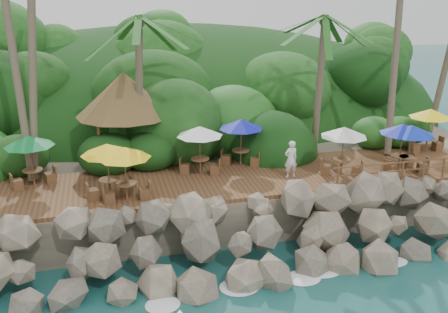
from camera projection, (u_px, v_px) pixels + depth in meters
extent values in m
plane|color=#19514F|center=(261.00, 289.00, 19.46)|extent=(140.00, 140.00, 0.00)
cube|color=gray|center=(188.00, 143.00, 33.81)|extent=(32.00, 25.20, 2.10)
ellipsoid|color=#143811|center=(172.00, 128.00, 41.04)|extent=(44.80, 28.00, 15.40)
cube|color=brown|center=(224.00, 180.00, 24.25)|extent=(26.00, 5.00, 0.20)
ellipsoid|color=white|center=(101.00, 307.00, 18.36)|extent=(1.20, 0.80, 0.06)
ellipsoid|color=white|center=(183.00, 295.00, 19.04)|extent=(1.20, 0.80, 0.06)
ellipsoid|color=white|center=(259.00, 285.00, 19.72)|extent=(1.20, 0.80, 0.06)
ellipsoid|color=white|center=(330.00, 274.00, 20.40)|extent=(1.20, 0.80, 0.06)
ellipsoid|color=white|center=(397.00, 265.00, 21.08)|extent=(1.20, 0.80, 0.06)
cylinder|color=brown|center=(12.00, 48.00, 22.69)|extent=(1.00, 2.70, 12.01)
cylinder|color=brown|center=(32.00, 28.00, 22.70)|extent=(1.61, 2.57, 13.74)
cylinder|color=brown|center=(139.00, 93.00, 25.26)|extent=(0.78, 1.09, 7.33)
ellipsoid|color=#23601E|center=(135.00, 16.00, 24.07)|extent=(6.00, 6.00, 2.40)
cylinder|color=brown|center=(319.00, 86.00, 27.04)|extent=(0.44, 0.86, 7.23)
ellipsoid|color=#23601E|center=(324.00, 16.00, 25.87)|extent=(6.00, 6.00, 2.40)
cylinder|color=brown|center=(397.00, 43.00, 26.51)|extent=(1.39, 2.47, 11.59)
cylinder|color=brown|center=(447.00, 59.00, 28.80)|extent=(0.89, 1.43, 9.47)
cylinder|color=brown|center=(100.00, 147.00, 24.93)|extent=(0.16, 0.16, 2.40)
cylinder|color=brown|center=(157.00, 143.00, 25.56)|extent=(0.16, 0.16, 2.40)
cylinder|color=brown|center=(99.00, 132.00, 27.50)|extent=(0.16, 0.16, 2.40)
cylinder|color=brown|center=(151.00, 128.00, 28.13)|extent=(0.16, 0.16, 2.40)
cone|color=brown|center=(124.00, 94.00, 25.78)|extent=(5.01, 5.01, 2.20)
cylinder|color=brown|center=(110.00, 188.00, 22.02)|extent=(0.08, 0.08, 0.79)
cylinder|color=brown|center=(109.00, 180.00, 21.89)|extent=(0.89, 0.89, 0.05)
cylinder|color=brown|center=(109.00, 172.00, 21.77)|extent=(0.05, 0.05, 2.34)
cone|color=yellow|center=(107.00, 149.00, 21.44)|extent=(2.23, 2.23, 0.48)
cube|color=brown|center=(93.00, 195.00, 21.73)|extent=(0.55, 0.55, 0.49)
cube|color=brown|center=(127.00, 188.00, 22.40)|extent=(0.55, 0.55, 0.49)
cylinder|color=brown|center=(399.00, 164.00, 25.01)|extent=(0.08, 0.08, 0.79)
cylinder|color=brown|center=(400.00, 156.00, 24.88)|extent=(0.89, 0.89, 0.05)
cylinder|color=brown|center=(401.00, 149.00, 24.76)|extent=(0.05, 0.05, 2.34)
cone|color=#0C18A3|center=(403.00, 129.00, 24.43)|extent=(2.23, 2.23, 0.48)
cube|color=brown|center=(389.00, 170.00, 24.63)|extent=(0.59, 0.59, 0.49)
cube|color=brown|center=(407.00, 163.00, 25.48)|extent=(0.59, 0.59, 0.49)
cylinder|color=brown|center=(34.00, 178.00, 23.15)|extent=(0.08, 0.08, 0.79)
cylinder|color=brown|center=(33.00, 170.00, 23.02)|extent=(0.89, 0.89, 0.05)
cylinder|color=brown|center=(32.00, 162.00, 22.90)|extent=(0.05, 0.05, 2.34)
cone|color=#0C6E2E|center=(29.00, 141.00, 22.57)|extent=(2.23, 2.23, 0.48)
cube|color=brown|center=(17.00, 185.00, 22.79)|extent=(0.58, 0.58, 0.49)
cube|color=brown|center=(50.00, 178.00, 23.61)|extent=(0.58, 0.58, 0.49)
cylinder|color=brown|center=(407.00, 165.00, 24.82)|extent=(0.08, 0.08, 0.79)
cylinder|color=brown|center=(408.00, 157.00, 24.68)|extent=(0.89, 0.89, 0.05)
cylinder|color=brown|center=(409.00, 150.00, 24.56)|extent=(0.05, 0.05, 2.34)
cone|color=#0D27B2|center=(412.00, 130.00, 24.24)|extent=(2.23, 2.23, 0.48)
cube|color=brown|center=(392.00, 168.00, 24.88)|extent=(0.55, 0.55, 0.49)
cube|color=brown|center=(422.00, 168.00, 24.85)|extent=(0.55, 0.55, 0.49)
cylinder|color=brown|center=(426.00, 145.00, 27.93)|extent=(0.08, 0.08, 0.79)
cylinder|color=brown|center=(427.00, 138.00, 27.80)|extent=(0.89, 0.89, 0.05)
cylinder|color=brown|center=(428.00, 131.00, 27.68)|extent=(0.05, 0.05, 2.34)
cone|color=yellow|center=(431.00, 113.00, 27.36)|extent=(2.23, 2.23, 0.48)
cube|color=brown|center=(414.00, 149.00, 27.78)|extent=(0.47, 0.47, 0.49)
cube|color=brown|center=(437.00, 146.00, 28.19)|extent=(0.47, 0.47, 0.49)
cylinder|color=brown|center=(241.00, 158.00, 25.85)|extent=(0.08, 0.08, 0.79)
cylinder|color=brown|center=(241.00, 150.00, 25.72)|extent=(0.89, 0.89, 0.05)
cylinder|color=brown|center=(241.00, 143.00, 25.60)|extent=(0.05, 0.05, 2.34)
cone|color=#0C11A4|center=(241.00, 124.00, 25.27)|extent=(2.23, 2.23, 0.48)
cube|color=brown|center=(226.00, 160.00, 26.03)|extent=(0.59, 0.59, 0.49)
cube|color=brown|center=(255.00, 161.00, 25.77)|extent=(0.59, 0.59, 0.49)
cylinder|color=brown|center=(127.00, 192.00, 21.60)|extent=(0.08, 0.08, 0.79)
cylinder|color=brown|center=(126.00, 183.00, 21.47)|extent=(0.89, 0.89, 0.05)
cylinder|color=brown|center=(126.00, 175.00, 21.35)|extent=(0.05, 0.05, 2.34)
cone|color=yellow|center=(124.00, 153.00, 21.02)|extent=(2.23, 2.23, 0.48)
cube|color=brown|center=(109.00, 198.00, 21.43)|extent=(0.48, 0.48, 0.49)
cube|color=brown|center=(144.00, 193.00, 21.87)|extent=(0.48, 0.48, 0.49)
cylinder|color=brown|center=(341.00, 167.00, 24.53)|extent=(0.08, 0.08, 0.79)
cylinder|color=brown|center=(342.00, 159.00, 24.40)|extent=(0.89, 0.89, 0.05)
cylinder|color=brown|center=(342.00, 152.00, 24.28)|extent=(0.05, 0.05, 2.34)
cone|color=silver|center=(344.00, 132.00, 23.95)|extent=(2.23, 2.23, 0.48)
cube|color=brown|center=(325.00, 169.00, 24.67)|extent=(0.58, 0.58, 0.49)
cube|color=brown|center=(357.00, 171.00, 24.49)|extent=(0.58, 0.58, 0.49)
cylinder|color=brown|center=(200.00, 166.00, 24.63)|extent=(0.08, 0.08, 0.79)
cylinder|color=brown|center=(200.00, 159.00, 24.50)|extent=(0.89, 0.89, 0.05)
cylinder|color=brown|center=(200.00, 151.00, 24.38)|extent=(0.05, 0.05, 2.34)
cone|color=white|center=(200.00, 131.00, 24.05)|extent=(2.23, 2.23, 0.48)
cube|color=brown|center=(185.00, 169.00, 24.77)|extent=(0.58, 0.58, 0.49)
cube|color=brown|center=(215.00, 170.00, 24.59)|extent=(0.58, 0.58, 0.49)
cylinder|color=brown|center=(338.00, 177.00, 22.97)|extent=(0.10, 0.10, 1.00)
cylinder|color=brown|center=(360.00, 175.00, 23.22)|extent=(0.10, 0.10, 1.00)
cylinder|color=brown|center=(381.00, 173.00, 23.47)|extent=(0.10, 0.10, 1.00)
cylinder|color=brown|center=(403.00, 171.00, 23.72)|extent=(0.10, 0.10, 1.00)
cylinder|color=brown|center=(423.00, 169.00, 23.97)|extent=(0.10, 0.10, 1.00)
cylinder|color=brown|center=(444.00, 167.00, 24.21)|extent=(0.10, 0.10, 1.00)
cube|color=brown|center=(404.00, 162.00, 23.57)|extent=(7.20, 0.06, 0.06)
cube|color=brown|center=(403.00, 170.00, 23.70)|extent=(7.20, 0.06, 0.06)
imported|color=white|center=(291.00, 159.00, 24.09)|extent=(0.70, 0.50, 1.82)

